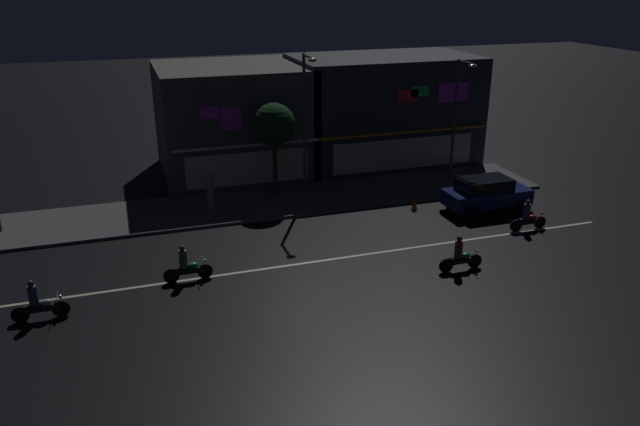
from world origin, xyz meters
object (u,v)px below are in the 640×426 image
object	(u,v)px
streetlamp_mid	(306,115)
motorcycle_following	(38,303)
motorcycle_opposite_lane	(186,266)
traffic_cone	(414,205)
pedestrian_on_sidewalk	(210,191)
parked_car_near_kerb	(486,193)
motorcycle_trailing_far	(460,256)
motorcycle_lead	(528,217)
streetlamp_east	(457,110)

from	to	relation	value
streetlamp_mid	motorcycle_following	distance (m)	15.68
motorcycle_following	motorcycle_opposite_lane	distance (m)	5.36
motorcycle_following	traffic_cone	distance (m)	17.91
pedestrian_on_sidewalk	motorcycle_opposite_lane	distance (m)	7.56
parked_car_near_kerb	motorcycle_trailing_far	size ratio (longest dim) A/B	2.26
motorcycle_lead	motorcycle_opposite_lane	bearing A→B (deg)	173.65
motorcycle_following	motorcycle_trailing_far	world-z (taller)	same
motorcycle_following	pedestrian_on_sidewalk	bearing A→B (deg)	-134.66
motorcycle_following	traffic_cone	size ratio (longest dim) A/B	3.45
pedestrian_on_sidewalk	motorcycle_trailing_far	size ratio (longest dim) A/B	1.02
streetlamp_east	pedestrian_on_sidewalk	distance (m)	14.13
streetlamp_east	motorcycle_opposite_lane	size ratio (longest dim) A/B	3.55
traffic_cone	pedestrian_on_sidewalk	bearing A→B (deg)	162.66
motorcycle_lead	motorcycle_opposite_lane	xyz separation A→B (m)	(-15.64, -0.19, 0.00)
motorcycle_following	streetlamp_east	bearing A→B (deg)	-161.42
streetlamp_east	pedestrian_on_sidewalk	bearing A→B (deg)	-178.65
streetlamp_mid	motorcycle_lead	distance (m)	11.86
motorcycle_opposite_lane	motorcycle_trailing_far	distance (m)	10.81
motorcycle_lead	traffic_cone	distance (m)	5.54
streetlamp_mid	streetlamp_east	world-z (taller)	streetlamp_mid
streetlamp_mid	motorcycle_lead	xyz separation A→B (m)	(8.48, -7.35, -3.85)
streetlamp_east	motorcycle_lead	world-z (taller)	streetlamp_east
streetlamp_mid	streetlamp_east	distance (m)	8.73
streetlamp_east	traffic_cone	world-z (taller)	streetlamp_east
traffic_cone	motorcycle_following	bearing A→B (deg)	-161.99
streetlamp_mid	motorcycle_opposite_lane	world-z (taller)	streetlamp_mid
traffic_cone	motorcycle_trailing_far	bearing A→B (deg)	-101.19
parked_car_near_kerb	traffic_cone	world-z (taller)	parked_car_near_kerb
streetlamp_east	motorcycle_following	xyz separation A→B (m)	(-21.07, -8.91, -3.51)
parked_car_near_kerb	motorcycle_lead	distance (m)	3.00
streetlamp_mid	motorcycle_opposite_lane	distance (m)	11.09
streetlamp_east	pedestrian_on_sidewalk	world-z (taller)	streetlamp_east
motorcycle_trailing_far	traffic_cone	bearing A→B (deg)	-93.04
motorcycle_opposite_lane	traffic_cone	distance (m)	12.57
parked_car_near_kerb	motorcycle_opposite_lane	bearing A→B (deg)	11.71
streetlamp_mid	motorcycle_following	world-z (taller)	streetlamp_mid
motorcycle_trailing_far	motorcycle_opposite_lane	bearing A→B (deg)	-5.30
streetlamp_east	parked_car_near_kerb	distance (m)	5.53
streetlamp_east	motorcycle_opposite_lane	distance (m)	17.94
motorcycle_opposite_lane	traffic_cone	world-z (taller)	motorcycle_opposite_lane
motorcycle_lead	traffic_cone	xyz separation A→B (m)	(-3.80, 4.02, -0.36)
pedestrian_on_sidewalk	parked_car_near_kerb	world-z (taller)	pedestrian_on_sidewalk
motorcycle_trailing_far	pedestrian_on_sidewalk	bearing A→B (deg)	-41.09
motorcycle_lead	motorcycle_opposite_lane	distance (m)	15.64
streetlamp_east	parked_car_near_kerb	size ratio (longest dim) A/B	1.57
motorcycle_following	motorcycle_lead	bearing A→B (deg)	179.84
streetlamp_mid	motorcycle_trailing_far	world-z (taller)	streetlamp_mid
streetlamp_east	streetlamp_mid	bearing A→B (deg)	-179.75
motorcycle_opposite_lane	motorcycle_trailing_far	bearing A→B (deg)	164.18
streetlamp_mid	parked_car_near_kerb	distance (m)	9.90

